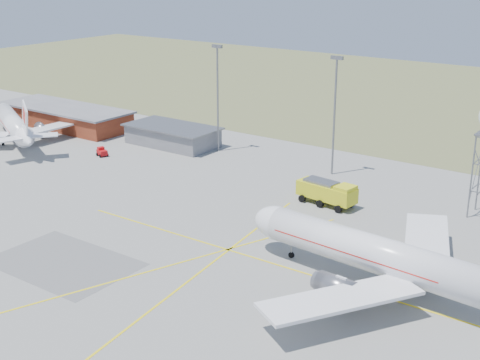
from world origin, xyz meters
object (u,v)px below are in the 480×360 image
Objects in this scene: airliner_far at (14,125)px; baggage_tug at (102,153)px; airliner_main at (381,257)px; fire_truck at (328,194)px.

airliner_far is 22.31m from baggage_tug.
baggage_tug is at bearing -10.62° from airliner_main.
baggage_tug is (-47.49, -1.88, -1.17)m from fire_truck.
fire_truck reaches higher than baggage_tug.
baggage_tug is (-65.28, 18.55, -3.33)m from airliner_main.
airliner_main is 27.18m from fire_truck.
fire_truck is at bearing -148.62° from airliner_far.
airliner_main reaches higher than airliner_far.
airliner_far is at bearing -168.90° from fire_truck.
fire_truck is at bearing -43.70° from airliner_main.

